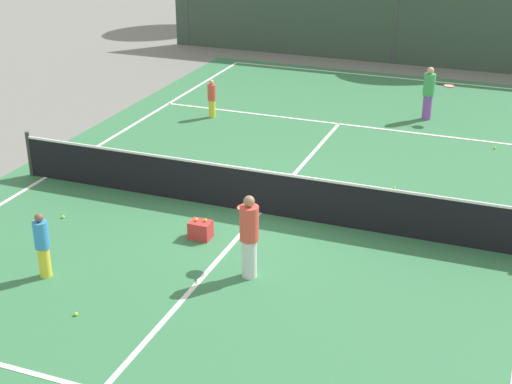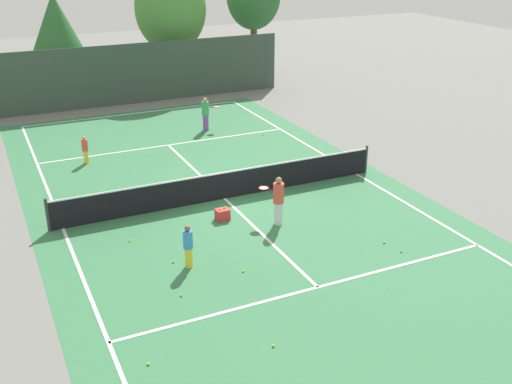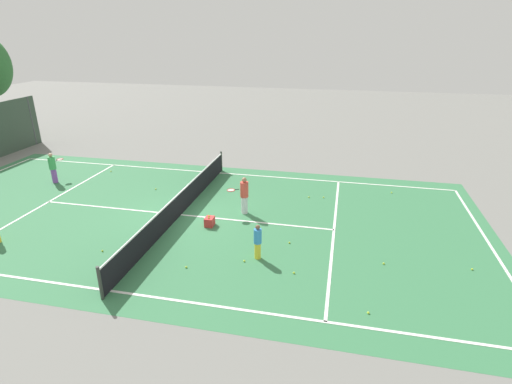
{
  "view_description": "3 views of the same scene",
  "coord_description": "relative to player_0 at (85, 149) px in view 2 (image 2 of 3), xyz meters",
  "views": [
    {
      "loc": [
        5.18,
        -13.64,
        6.94
      ],
      "look_at": [
        0.42,
        -1.34,
        1.11
      ],
      "focal_mm": 52.55,
      "sensor_mm": 36.0,
      "label": 1
    },
    {
      "loc": [
        -7.31,
        -18.12,
        8.6
      ],
      "look_at": [
        0.21,
        -2.15,
        1.05
      ],
      "focal_mm": 42.79,
      "sensor_mm": 36.0,
      "label": 2
    },
    {
      "loc": [
        -14.48,
        -6.48,
        7.31
      ],
      "look_at": [
        1.04,
        -3.04,
        0.9
      ],
      "focal_mm": 28.44,
      "sensor_mm": 36.0,
      "label": 3
    }
  ],
  "objects": [
    {
      "name": "player_2",
      "position": [
        5.96,
        2.11,
        0.22
      ],
      "size": [
        0.91,
        0.39,
        1.56
      ],
      "color": "purple",
      "rests_on": "ground_plane"
    },
    {
      "name": "tree_2",
      "position": [
        0.9,
        10.92,
        3.42
      ],
      "size": [
        2.96,
        2.96,
        5.68
      ],
      "color": "brown",
      "rests_on": "ground_plane"
    },
    {
      "name": "player_1",
      "position": [
        4.44,
        -8.24,
        0.25
      ],
      "size": [
        0.67,
        0.9,
        1.61
      ],
      "color": "silver",
      "rests_on": "ground_plane"
    },
    {
      "name": "perimeter_fence",
      "position": [
        3.67,
        8.34,
        1.02
      ],
      "size": [
        18.0,
        0.12,
        3.2
      ],
      "color": "#384C3D",
      "rests_on": "ground_plane"
    },
    {
      "name": "tennis_ball_10",
      "position": [
        -0.14,
        -7.42,
        -0.55
      ],
      "size": [
        0.07,
        0.07,
        0.07
      ],
      "primitive_type": "sphere",
      "color": "#CCE533",
      "rests_on": "ground_plane"
    },
    {
      "name": "tennis_ball_6",
      "position": [
        0.65,
        -9.19,
        -0.55
      ],
      "size": [
        0.07,
        0.07,
        0.07
      ],
      "primitive_type": "sphere",
      "color": "#CCE533",
      "rests_on": "ground_plane"
    },
    {
      "name": "player_3",
      "position": [
        0.98,
        -9.58,
        0.06
      ],
      "size": [
        0.27,
        0.27,
        1.27
      ],
      "color": "yellow",
      "rests_on": "ground_plane"
    },
    {
      "name": "tennis_ball_3",
      "position": [
        6.12,
        -3.35,
        -0.55
      ],
      "size": [
        0.07,
        0.07,
        0.07
      ],
      "primitive_type": "sphere",
      "color": "#CCE533",
      "rests_on": "ground_plane"
    },
    {
      "name": "tennis_ball_11",
      "position": [
        1.5,
        -13.78,
        -0.55
      ],
      "size": [
        0.07,
        0.07,
        0.07
      ],
      "primitive_type": "sphere",
      "color": "#CCE533",
      "rests_on": "ground_plane"
    },
    {
      "name": "tennis_ball_2",
      "position": [
        8.06,
        0.23,
        -0.55
      ],
      "size": [
        0.07,
        0.07,
        0.07
      ],
      "primitive_type": "sphere",
      "color": "#CCE533",
      "rests_on": "ground_plane"
    },
    {
      "name": "player_0",
      "position": [
        0.0,
        0.0,
        0.0
      ],
      "size": [
        0.24,
        0.24,
        1.14
      ],
      "color": "yellow",
      "rests_on": "ground_plane"
    },
    {
      "name": "tennis_ball_4",
      "position": [
        0.3,
        -10.93,
        -0.55
      ],
      "size": [
        0.07,
        0.07,
        0.07
      ],
      "primitive_type": "sphere",
      "color": "#CCE533",
      "rests_on": "ground_plane"
    },
    {
      "name": "tennis_ball_1",
      "position": [
        2.23,
        -10.5,
        -0.55
      ],
      "size": [
        0.07,
        0.07,
        0.07
      ],
      "primitive_type": "sphere",
      "color": "#CCE533",
      "rests_on": "ground_plane"
    },
    {
      "name": "tennis_ball_8",
      "position": [
        6.74,
        -10.78,
        -0.55
      ],
      "size": [
        0.07,
        0.07,
        0.07
      ],
      "primitive_type": "sphere",
      "color": "#CCE533",
      "rests_on": "ground_plane"
    },
    {
      "name": "ground_plane",
      "position": [
        3.67,
        -5.66,
        -0.58
      ],
      "size": [
        80.0,
        80.0,
        0.0
      ],
      "primitive_type": "plane",
      "color": "slate"
    },
    {
      "name": "tennis_ball_7",
      "position": [
        -1.22,
        -13.2,
        -0.55
      ],
      "size": [
        0.07,
        0.07,
        0.07
      ],
      "primitive_type": "sphere",
      "color": "#CCE533",
      "rests_on": "ground_plane"
    },
    {
      "name": "tennis_net",
      "position": [
        3.67,
        -5.66,
        -0.07
      ],
      "size": [
        11.9,
        0.1,
        1.1
      ],
      "color": "#333833",
      "rests_on": "ground_plane"
    },
    {
      "name": "tennis_ball_5",
      "position": [
        0.21,
        -4.13,
        -0.55
      ],
      "size": [
        0.07,
        0.07,
        0.07
      ],
      "primitive_type": "sphere",
      "color": "#CCE533",
      "rests_on": "ground_plane"
    },
    {
      "name": "ball_crate",
      "position": [
        2.98,
        -7.18,
        -0.4
      ],
      "size": [
        0.43,
        0.33,
        0.43
      ],
      "color": "red",
      "rests_on": "ground_plane"
    },
    {
      "name": "tree_3",
      "position": [
        7.34,
        11.0,
        3.96
      ],
      "size": [
        4.12,
        3.54,
        7.03
      ],
      "color": "brown",
      "rests_on": "ground_plane"
    },
    {
      "name": "court_surface",
      "position": [
        3.67,
        -5.66,
        -0.58
      ],
      "size": [
        13.0,
        25.0,
        0.01
      ],
      "color": "#387A4C",
      "rests_on": "ground_plane"
    },
    {
      "name": "tennis_ball_0",
      "position": [
        6.85,
        -11.44,
        -0.55
      ],
      "size": [
        0.07,
        0.07,
        0.07
      ],
      "primitive_type": "sphere",
      "color": "#CCE533",
      "rests_on": "ground_plane"
    }
  ]
}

